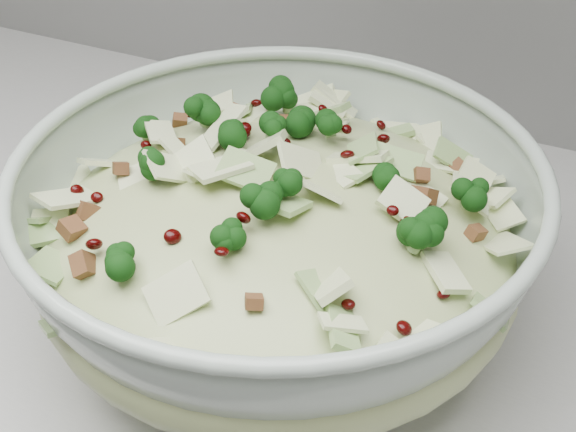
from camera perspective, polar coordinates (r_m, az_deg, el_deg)
The scene contains 2 objects.
mixing_bowl at distance 0.61m, azimuth -0.67°, elevation -2.06°, with size 0.50×0.50×0.16m.
salad at distance 0.59m, azimuth -0.69°, elevation -0.15°, with size 0.50×0.50×0.16m.
Camera 1 is at (-0.48, 1.18, 1.36)m, focal length 50.00 mm.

